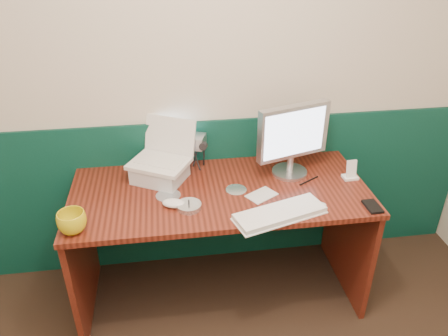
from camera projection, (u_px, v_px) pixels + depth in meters
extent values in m
cube|color=beige|center=(195.00, 79.00, 2.41)|extent=(3.50, 0.04, 2.50)
cube|color=#073328|center=(199.00, 194.00, 2.77)|extent=(3.48, 0.02, 1.00)
cube|color=#3C130A|center=(220.00, 244.00, 2.53)|extent=(1.60, 0.70, 0.75)
cube|color=silver|center=(160.00, 172.00, 2.42)|extent=(0.34, 0.32, 0.09)
cube|color=white|center=(280.00, 214.00, 2.13)|extent=(0.48, 0.28, 0.03)
ellipsoid|color=silver|center=(318.00, 206.00, 2.18)|extent=(0.11, 0.08, 0.03)
ellipsoid|color=white|center=(174.00, 203.00, 2.20)|extent=(0.13, 0.10, 0.04)
imported|color=gold|center=(72.00, 222.00, 2.01)|extent=(0.17, 0.17, 0.11)
cylinder|color=silver|center=(189.00, 206.00, 2.19)|extent=(0.13, 0.13, 0.03)
cylinder|color=silver|center=(168.00, 195.00, 2.30)|extent=(0.13, 0.13, 0.00)
cylinder|color=silver|center=(236.00, 190.00, 2.35)|extent=(0.11, 0.11, 0.00)
cylinder|color=black|center=(309.00, 181.00, 2.42)|extent=(0.13, 0.08, 0.01)
cube|color=silver|center=(262.00, 195.00, 2.30)|extent=(0.19, 0.17, 0.00)
cube|color=white|center=(350.00, 177.00, 2.45)|extent=(0.08, 0.07, 0.02)
cube|color=white|center=(351.00, 168.00, 2.42)|extent=(0.06, 0.03, 0.10)
cube|color=black|center=(373.00, 206.00, 2.20)|extent=(0.07, 0.12, 0.01)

